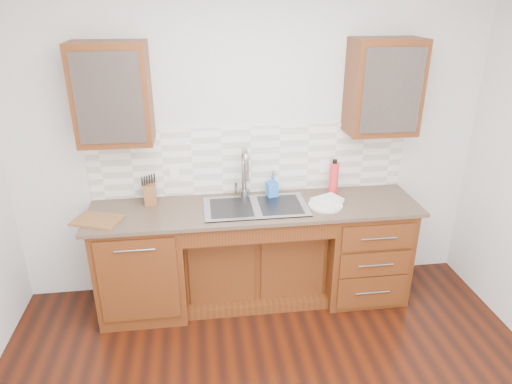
{
  "coord_description": "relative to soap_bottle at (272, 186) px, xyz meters",
  "views": [
    {
      "loc": [
        -0.44,
        -1.92,
        2.5
      ],
      "look_at": [
        0.0,
        1.4,
        1.05
      ],
      "focal_mm": 32.0,
      "sensor_mm": 36.0,
      "label": 1
    }
  ],
  "objects": [
    {
      "name": "water_bottle",
      "position": [
        0.53,
        -0.02,
        0.05
      ],
      "size": [
        0.08,
        0.08,
        0.29
      ],
      "primitive_type": "cylinder",
      "rotation": [
        0.0,
        0.0,
        0.02
      ],
      "color": "red",
      "rests_on": "countertop"
    },
    {
      "name": "faucet",
      "position": [
        -0.23,
        0.04,
        0.1
      ],
      "size": [
        0.04,
        0.04,
        0.4
      ],
      "primitive_type": "cylinder",
      "color": "#999993",
      "rests_on": "countertop"
    },
    {
      "name": "plate",
      "position": [
        0.4,
        -0.25,
        -0.09
      ],
      "size": [
        0.34,
        0.34,
        0.02
      ],
      "primitive_type": "cylinder",
      "rotation": [
        0.0,
        0.0,
        -0.25
      ],
      "color": "beige",
      "rests_on": "countertop"
    },
    {
      "name": "outlet_left",
      "position": [
        -0.81,
        0.13,
        0.11
      ],
      "size": [
        0.08,
        0.01,
        0.12
      ],
      "primitive_type": "cube",
      "color": "white",
      "rests_on": "backsplash"
    },
    {
      "name": "knife_block",
      "position": [
        -1.02,
        0.02,
        -0.01
      ],
      "size": [
        0.11,
        0.16,
        0.18
      ],
      "primitive_type": "cube",
      "rotation": [
        0.0,
        0.0,
        0.08
      ],
      "color": "brown",
      "rests_on": "countertop"
    },
    {
      "name": "upper_cabinet_right",
      "position": [
        0.89,
        -0.02,
        0.82
      ],
      "size": [
        0.55,
        0.34,
        0.75
      ],
      "primitive_type": "cube",
      "color": "#593014",
      "rests_on": "wall_back"
    },
    {
      "name": "cup_left_a",
      "position": [
        -1.27,
        -0.02,
        0.77
      ],
      "size": [
        0.15,
        0.15,
        0.1
      ],
      "primitive_type": "imported",
      "rotation": [
        0.0,
        0.0,
        -0.15
      ],
      "color": "white",
      "rests_on": "upper_cabinet_left"
    },
    {
      "name": "base_cabinet_center",
      "position": [
        -0.16,
        -0.07,
        -0.66
      ],
      "size": [
        1.2,
        0.44,
        0.7
      ],
      "primitive_type": "cube",
      "color": "#593014",
      "rests_on": "ground"
    },
    {
      "name": "soap_bottle",
      "position": [
        0.0,
        0.0,
        0.0
      ],
      "size": [
        0.11,
        0.11,
        0.2
      ],
      "primitive_type": "imported",
      "rotation": [
        0.0,
        0.0,
        0.24
      ],
      "color": "blue",
      "rests_on": "countertop"
    },
    {
      "name": "dish_towel",
      "position": [
        0.43,
        -0.2,
        -0.06
      ],
      "size": [
        0.27,
        0.24,
        0.04
      ],
      "primitive_type": "cube",
      "rotation": [
        0.0,
        0.0,
        0.44
      ],
      "color": "#FDFFD1",
      "rests_on": "plate"
    },
    {
      "name": "cutting_board",
      "position": [
        -1.4,
        -0.27,
        -0.09
      ],
      "size": [
        0.41,
        0.35,
        0.02
      ],
      "primitive_type": "cube",
      "rotation": [
        0.0,
        0.0,
        -0.37
      ],
      "color": "brown",
      "rests_on": "countertop"
    },
    {
      "name": "backsplash",
      "position": [
        -0.16,
        0.14,
        0.2
      ],
      "size": [
        2.7,
        0.02,
        0.59
      ],
      "primitive_type": "cube",
      "color": "beige",
      "rests_on": "wall_back"
    },
    {
      "name": "outlet_right",
      "position": [
        0.49,
        0.13,
        0.11
      ],
      "size": [
        0.08,
        0.01,
        0.12
      ],
      "primitive_type": "cube",
      "color": "white",
      "rests_on": "backsplash"
    },
    {
      "name": "upper_cabinet_left",
      "position": [
        -1.21,
        -0.02,
        0.82
      ],
      "size": [
        0.55,
        0.34,
        0.75
      ],
      "primitive_type": "cube",
      "color": "#593014",
      "rests_on": "wall_back"
    },
    {
      "name": "filter_tap",
      "position": [
        0.02,
        0.05,
        0.02
      ],
      "size": [
        0.02,
        0.02,
        0.24
      ],
      "primitive_type": "cylinder",
      "color": "#999993",
      "rests_on": "countertop"
    },
    {
      "name": "cup_right_a",
      "position": [
        0.77,
        -0.02,
        0.77
      ],
      "size": [
        0.14,
        0.14,
        0.1
      ],
      "primitive_type": "imported",
      "rotation": [
        0.0,
        0.0,
        0.17
      ],
      "color": "white",
      "rests_on": "upper_cabinet_right"
    },
    {
      "name": "cup_left_b",
      "position": [
        -1.08,
        -0.02,
        0.76
      ],
      "size": [
        0.11,
        0.11,
        0.09
      ],
      "primitive_type": "imported",
      "rotation": [
        0.0,
        0.0,
        -0.15
      ],
      "color": "white",
      "rests_on": "upper_cabinet_left"
    },
    {
      "name": "base_cabinet_left",
      "position": [
        -1.11,
        -0.16,
        -0.57
      ],
      "size": [
        0.7,
        0.62,
        0.88
      ],
      "primitive_type": "cube",
      "color": "#593014",
      "rests_on": "ground"
    },
    {
      "name": "countertop",
      "position": [
        -0.16,
        -0.18,
        -0.11
      ],
      "size": [
        2.7,
        0.65,
        0.03
      ],
      "primitive_type": "cube",
      "color": "#84705B",
      "rests_on": "base_cabinet_left"
    },
    {
      "name": "wall_back",
      "position": [
        -0.16,
        0.2,
        0.34
      ],
      "size": [
        4.0,
        0.1,
        2.7
      ],
      "primitive_type": "cube",
      "color": "silver",
      "rests_on": "ground"
    },
    {
      "name": "base_cabinet_right",
      "position": [
        0.79,
        -0.16,
        -0.57
      ],
      "size": [
        0.7,
        0.62,
        0.88
      ],
      "primitive_type": "cube",
      "color": "#593014",
      "rests_on": "ground"
    },
    {
      "name": "cup_right_b",
      "position": [
        0.99,
        -0.02,
        0.77
      ],
      "size": [
        0.14,
        0.14,
        0.1
      ],
      "primitive_type": "imported",
      "rotation": [
        0.0,
        0.0,
        0.39
      ],
      "color": "white",
      "rests_on": "upper_cabinet_right"
    },
    {
      "name": "sink",
      "position": [
        -0.16,
        -0.19,
        -0.18
      ],
      "size": [
        0.84,
        0.46,
        0.19
      ],
      "primitive_type": "cube",
      "color": "#9E9EA5",
      "rests_on": "countertop"
    }
  ]
}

